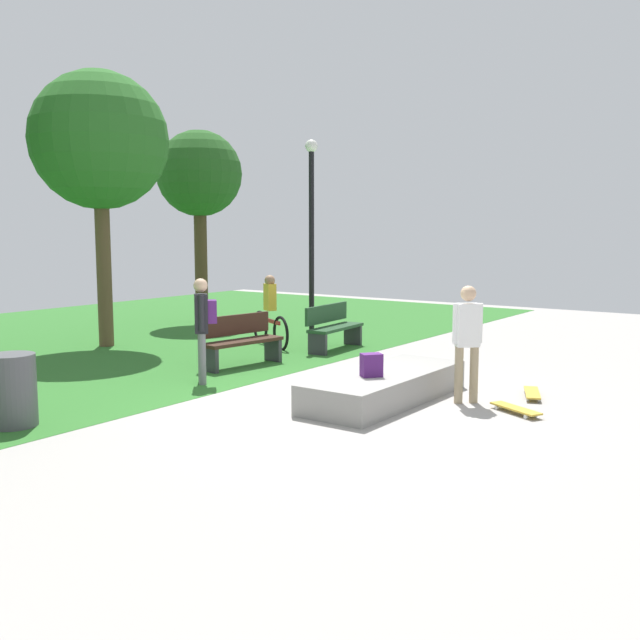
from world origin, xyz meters
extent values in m
plane|color=#9E9993|center=(0.00, 0.00, 0.00)|extent=(28.00, 28.00, 0.00)
cube|color=#2D6B28|center=(0.00, 7.82, 0.00)|extent=(26.60, 12.35, 0.01)
cube|color=gray|center=(0.52, -0.63, 0.21)|extent=(2.96, 1.09, 0.41)
cube|color=#4C1E66|center=(0.14, -0.63, 0.57)|extent=(0.34, 0.33, 0.32)
cylinder|color=tan|center=(0.99, -1.55, 0.40)|extent=(0.12, 0.12, 0.81)
cylinder|color=tan|center=(1.14, -1.71, 0.40)|extent=(0.12, 0.12, 0.81)
cube|color=white|center=(1.07, -1.63, 1.11)|extent=(0.36, 0.37, 0.60)
cylinder|color=white|center=(0.95, -1.50, 1.13)|extent=(0.09, 0.09, 0.56)
cylinder|color=white|center=(1.18, -1.75, 1.13)|extent=(0.09, 0.09, 0.56)
sphere|color=tan|center=(1.07, -1.63, 1.55)|extent=(0.22, 0.22, 0.22)
cube|color=gold|center=(1.96, -2.27, 0.07)|extent=(0.82, 0.49, 0.02)
cylinder|color=silver|center=(1.73, -2.45, 0.03)|extent=(0.06, 0.05, 0.06)
cylinder|color=silver|center=(1.67, -2.30, 0.03)|extent=(0.06, 0.05, 0.06)
cylinder|color=silver|center=(2.25, -2.23, 0.03)|extent=(0.06, 0.05, 0.06)
cylinder|color=silver|center=(2.18, -2.09, 0.03)|extent=(0.06, 0.05, 0.06)
cube|color=gold|center=(0.90, -2.41, 0.07)|extent=(0.54, 0.80, 0.02)
cylinder|color=silver|center=(0.85, -2.70, 0.03)|extent=(0.05, 0.06, 0.06)
cylinder|color=silver|center=(0.70, -2.63, 0.03)|extent=(0.05, 0.06, 0.06)
cylinder|color=silver|center=(1.10, -2.20, 0.03)|extent=(0.05, 0.06, 0.06)
cylinder|color=silver|center=(0.96, -2.13, 0.03)|extent=(0.05, 0.06, 0.06)
cube|color=#331E14|center=(1.30, 2.76, 0.45)|extent=(1.65, 0.65, 0.06)
cube|color=#331E14|center=(1.33, 2.98, 0.73)|extent=(1.59, 0.28, 0.36)
cube|color=#2D2D33|center=(2.03, 2.66, 0.23)|extent=(0.13, 0.40, 0.45)
cube|color=#2D2D33|center=(0.57, 2.86, 0.23)|extent=(0.13, 0.40, 0.45)
cube|color=#1E4223|center=(3.78, 2.44, 0.45)|extent=(1.63, 0.58, 0.06)
cube|color=#1E4223|center=(3.76, 2.66, 0.73)|extent=(1.60, 0.21, 0.36)
cube|color=#2D2D33|center=(4.51, 2.51, 0.23)|extent=(0.12, 0.40, 0.45)
cube|color=#2D2D33|center=(3.05, 2.38, 0.23)|extent=(0.12, 0.40, 0.45)
cylinder|color=brown|center=(1.38, 6.64, 1.70)|extent=(0.31, 0.31, 3.39)
sphere|color=#286623|center=(1.38, 6.64, 4.23)|extent=(2.79, 2.79, 2.79)
cylinder|color=#4C3823|center=(5.43, 7.87, 1.60)|extent=(0.33, 0.33, 3.21)
sphere|color=#23561E|center=(5.43, 7.87, 3.87)|extent=(2.21, 2.21, 2.21)
cylinder|color=black|center=(4.94, 3.90, 2.07)|extent=(0.12, 0.12, 4.14)
sphere|color=silver|center=(4.94, 3.90, 4.26)|extent=(0.28, 0.28, 0.28)
cylinder|color=#4C4C51|center=(-3.34, 2.43, 0.45)|extent=(0.58, 0.58, 0.91)
cylinder|color=slate|center=(-0.22, 2.25, 0.41)|extent=(0.12, 0.12, 0.81)
cylinder|color=slate|center=(-0.07, 2.41, 0.41)|extent=(0.12, 0.12, 0.81)
cube|color=black|center=(-0.15, 2.33, 1.12)|extent=(0.37, 0.37, 0.61)
cylinder|color=black|center=(-0.26, 2.21, 1.14)|extent=(0.09, 0.09, 0.56)
cylinder|color=black|center=(-0.03, 2.45, 1.14)|extent=(0.09, 0.09, 0.56)
sphere|color=tan|center=(-0.15, 2.33, 1.56)|extent=(0.22, 0.22, 0.22)
cube|color=#4C1E66|center=(-0.03, 2.22, 1.15)|extent=(0.30, 0.30, 0.36)
torus|color=black|center=(3.65, 4.34, 0.33)|extent=(0.39, 0.67, 0.72)
torus|color=black|center=(3.13, 3.36, 0.33)|extent=(0.39, 0.67, 0.72)
cube|color=#B22626|center=(3.39, 3.85, 0.53)|extent=(0.49, 0.90, 0.08)
cube|color=gold|center=(3.39, 3.85, 1.03)|extent=(0.29, 0.33, 0.56)
sphere|color=#9E7556|center=(3.39, 3.85, 1.38)|extent=(0.22, 0.22, 0.22)
camera|label=1|loc=(-8.26, -5.78, 2.42)|focal=40.76mm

